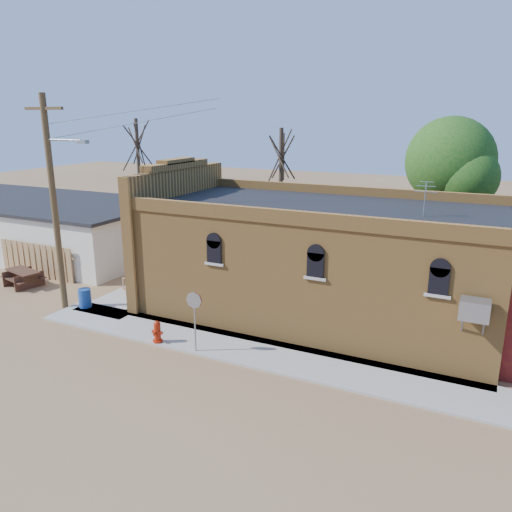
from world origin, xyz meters
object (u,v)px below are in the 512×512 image
at_px(stop_sign, 194,306).
at_px(picnic_table, 23,276).
at_px(fire_hydrant, 157,332).
at_px(brick_bar, 312,259).
at_px(trash_barrel, 85,298).
at_px(utility_pole, 55,200).

xyz_separation_m(stop_sign, picnic_table, (-11.58, 2.48, -1.25)).
bearing_deg(fire_hydrant, stop_sign, -16.69).
bearing_deg(brick_bar, picnic_table, -167.77).
bearing_deg(trash_barrel, fire_hydrant, -16.84).
distance_m(brick_bar, picnic_table, 14.35).
bearing_deg(stop_sign, picnic_table, -174.15).
relative_size(brick_bar, trash_barrel, 20.02).
distance_m(brick_bar, stop_sign, 5.99).
bearing_deg(stop_sign, trash_barrel, -174.84).
xyz_separation_m(brick_bar, trash_barrel, (-8.94, -3.99, -1.85)).
xyz_separation_m(brick_bar, utility_pole, (-9.79, -4.29, 2.43)).
distance_m(brick_bar, utility_pole, 10.96).
height_order(trash_barrel, picnic_table, trash_barrel).
xyz_separation_m(utility_pole, fire_hydrant, (5.82, -1.20, -4.29)).
bearing_deg(utility_pole, brick_bar, 23.69).
relative_size(stop_sign, trash_barrel, 2.69).
xyz_separation_m(trash_barrel, picnic_table, (-4.96, 0.98, 0.04)).
distance_m(utility_pole, trash_barrel, 4.38).
xyz_separation_m(brick_bar, picnic_table, (-13.91, -3.01, -1.81)).
distance_m(utility_pole, picnic_table, 6.05).
relative_size(utility_pole, fire_hydrant, 10.92).
height_order(brick_bar, trash_barrel, brick_bar).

